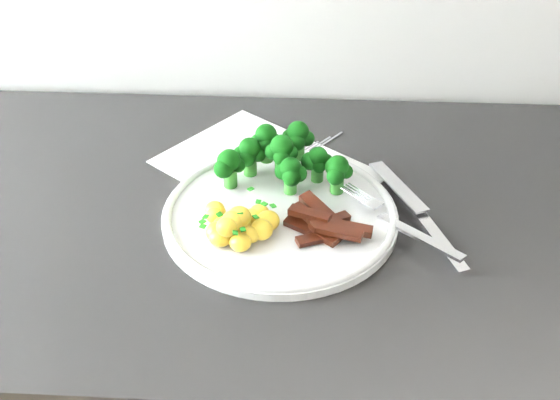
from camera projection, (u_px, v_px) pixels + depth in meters
The scene contains 7 objects.
recipe_paper at pixel (266, 169), 0.98m from camera, with size 0.34×0.33×0.00m.
plate at pixel (280, 214), 0.88m from camera, with size 0.30×0.30×0.02m.
broccoli at pixel (282, 156), 0.92m from camera, with size 0.18×0.11×0.07m.
potatoes at pixel (238, 224), 0.84m from camera, with size 0.09×0.09×0.04m.
beef_strips at pixel (322, 224), 0.84m from camera, with size 0.11×0.09×0.03m.
fork at pixel (403, 225), 0.85m from camera, with size 0.14×0.15×0.02m.
knife at pixel (427, 226), 0.86m from camera, with size 0.11×0.22×0.02m.
Camera 1 is at (-0.06, 0.96, 1.45)m, focal length 45.03 mm.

